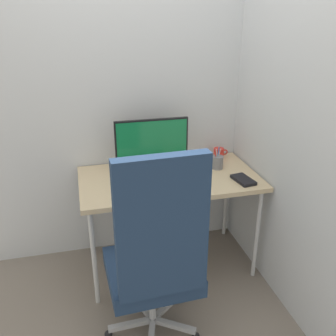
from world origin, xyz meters
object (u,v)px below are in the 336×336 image
(mouse, at_px, (205,182))
(pen_holder, at_px, (218,162))
(keyboard, at_px, (152,192))
(office_chair, at_px, (156,257))
(coffee_mug, at_px, (219,153))
(notebook, at_px, (243,180))
(monitor, at_px, (152,142))

(mouse, bearing_deg, pen_holder, 41.16)
(keyboard, height_order, mouse, mouse)
(office_chair, relative_size, coffee_mug, 10.69)
(pen_holder, relative_size, coffee_mug, 1.42)
(office_chair, distance_m, pen_holder, 1.03)
(office_chair, xyz_separation_m, notebook, (0.74, 0.52, 0.14))
(office_chair, xyz_separation_m, coffee_mug, (0.74, 0.98, 0.17))
(keyboard, bearing_deg, office_chair, -99.82)
(monitor, bearing_deg, notebook, -32.30)
(monitor, distance_m, notebook, 0.71)
(pen_holder, height_order, notebook, pen_holder)
(keyboard, height_order, notebook, keyboard)
(monitor, relative_size, coffee_mug, 4.56)
(keyboard, relative_size, pen_holder, 2.85)
(keyboard, bearing_deg, pen_holder, 27.51)
(office_chair, xyz_separation_m, mouse, (0.46, 0.53, 0.15))
(notebook, bearing_deg, mouse, 167.30)
(office_chair, xyz_separation_m, monitor, (0.17, 0.88, 0.35))
(mouse, relative_size, notebook, 0.51)
(office_chair, height_order, coffee_mug, office_chair)
(pen_holder, xyz_separation_m, coffee_mug, (0.09, 0.20, -0.01))
(mouse, height_order, pen_holder, pen_holder)
(mouse, relative_size, pen_holder, 0.57)
(pen_holder, bearing_deg, office_chair, -129.69)
(pen_holder, distance_m, coffee_mug, 0.22)
(keyboard, xyz_separation_m, mouse, (0.38, 0.05, 0.00))
(monitor, distance_m, pen_holder, 0.52)
(monitor, xyz_separation_m, notebook, (0.57, -0.36, -0.20))
(keyboard, xyz_separation_m, notebook, (0.65, 0.03, -0.00))
(coffee_mug, bearing_deg, office_chair, -126.96)
(keyboard, height_order, coffee_mug, coffee_mug)
(office_chair, bearing_deg, notebook, 34.97)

